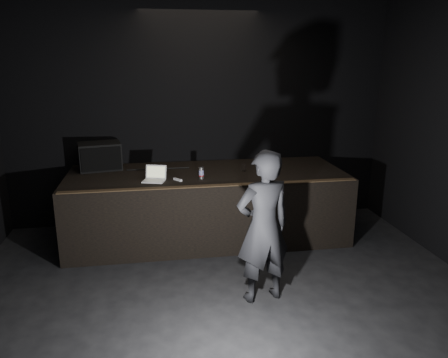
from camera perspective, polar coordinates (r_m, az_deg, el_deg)
ground at (r=4.34m, az=2.72°, el=-21.49°), size 7.00×7.00×0.00m
room_walls at (r=3.51m, az=3.14°, el=5.82°), size 6.10×7.10×3.52m
stage_riser at (r=6.51m, az=-2.22°, el=-3.37°), size 4.00×1.50×1.00m
riser_lip at (r=5.69m, az=-1.38°, el=-0.86°), size 3.92×0.10×0.01m
stage_monitor at (r=6.74m, az=-15.89°, el=2.89°), size 0.67×0.54×0.40m
cable at (r=6.60m, az=-8.60°, el=1.33°), size 0.92×0.03×0.02m
laptop at (r=6.00m, az=-9.03°, el=0.28°), size 0.35×0.33×0.20m
beer_can at (r=6.01m, az=-2.98°, el=0.78°), size 0.07×0.07×0.16m
plastic_cup at (r=6.43m, az=2.58°, el=1.50°), size 0.08×0.08×0.10m
wii_remote at (r=5.96m, az=-6.07°, el=-0.08°), size 0.12×0.14×0.03m
person at (r=4.75m, az=5.15°, el=-6.27°), size 0.69×0.53×1.71m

